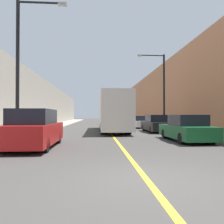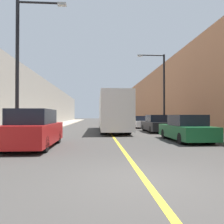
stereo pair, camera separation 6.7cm
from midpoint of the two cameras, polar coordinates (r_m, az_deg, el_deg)
The scene contains 13 objects.
ground_plane at distance 5.46m, azimuth 9.01°, elevation -17.24°, with size 200.00×200.00×0.00m, color #3F3D3A.
sidewalk_left at distance 35.60m, azimuth -13.16°, elevation -3.17°, with size 3.10×72.00×0.14m, color #A89E8C.
sidewalk_right at distance 36.05m, azimuth 9.10°, elevation -3.15°, with size 3.10×72.00×0.14m, color #A89E8C.
building_row_left at distance 36.36m, azimuth -18.68°, elevation 1.99°, with size 4.00×72.00×6.60m, color gray.
building_row_right at distance 37.10m, azimuth 14.45°, elevation 3.88°, with size 4.00×72.00×9.13m, color #B2724C.
road_center_line at distance 35.16m, azimuth -1.96°, elevation -3.33°, with size 0.16×72.00×0.01m, color gold.
bus at distance 21.08m, azimuth 0.26°, elevation 0.01°, with size 2.47×11.36×3.46m.
parked_suv_left at distance 11.04m, azimuth -19.53°, elevation -4.39°, with size 1.91×4.82×1.82m.
car_right_near at distance 13.75m, azimuth 18.85°, elevation -4.28°, with size 1.90×4.71×1.56m.
car_right_mid at distance 20.29m, azimuth 11.46°, elevation -3.17°, with size 1.77×4.75×1.57m.
car_right_far at distance 26.65m, azimuth 7.59°, elevation -2.72°, with size 1.81×4.58×1.45m.
street_lamp_left at distance 13.69m, azimuth -22.37°, elevation 12.50°, with size 2.84×0.24×7.94m.
street_lamp_right at distance 22.90m, azimuth 12.91°, elevation 6.62°, with size 2.84×0.24×7.58m.
Camera 2 is at (-1.13, -5.11, 1.54)m, focal length 35.00 mm.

